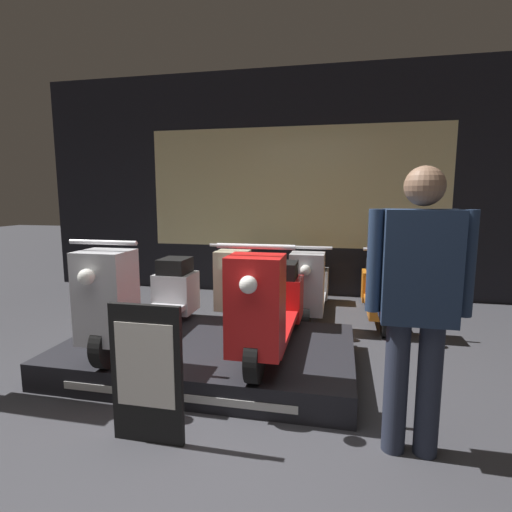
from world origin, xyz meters
TOP-DOWN VIEW (x-y plane):
  - ground_plane at (0.00, 0.00)m, footprint 30.00×30.00m
  - shop_wall_back at (0.00, 3.84)m, footprint 7.70×0.09m
  - display_platform at (-0.38, 1.11)m, footprint 2.40×1.45m
  - scooter_display_left at (-0.92, 1.08)m, footprint 0.51×1.66m
  - scooter_display_right at (0.15, 1.08)m, footprint 0.51×1.66m
  - scooter_backrow_0 at (-0.47, 2.78)m, footprint 0.51×1.66m
  - scooter_backrow_1 at (0.35, 2.78)m, footprint 0.51×1.66m
  - scooter_backrow_2 at (1.17, 2.78)m, footprint 0.51×1.66m
  - person_right_browsing at (1.10, 0.26)m, footprint 0.54×0.21m
  - price_sign_board at (-0.39, 0.04)m, footprint 0.43×0.04m

SIDE VIEW (x-z plane):
  - ground_plane at x=0.00m, z-range 0.00..0.00m
  - display_platform at x=-0.38m, z-range 0.00..0.22m
  - scooter_backrow_0 at x=-0.47m, z-range -0.09..0.82m
  - scooter_backrow_1 at x=0.35m, z-range -0.09..0.82m
  - scooter_backrow_2 at x=1.17m, z-range -0.09..0.82m
  - price_sign_board at x=-0.39m, z-range 0.00..0.84m
  - scooter_display_left at x=-0.92m, z-range 0.12..1.04m
  - scooter_display_right at x=0.15m, z-range 0.12..1.04m
  - person_right_browsing at x=1.10m, z-range 0.12..1.71m
  - shop_wall_back at x=0.00m, z-range 0.00..3.20m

